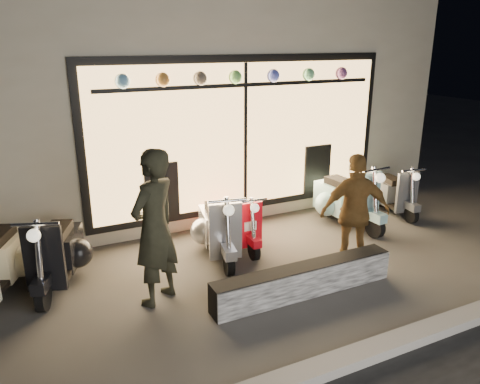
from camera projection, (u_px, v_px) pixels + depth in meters
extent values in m
plane|color=#383533|center=(256.00, 278.00, 6.39)|extent=(40.00, 40.00, 0.00)
cube|color=slate|center=(349.00, 359.00, 4.66)|extent=(40.00, 0.25, 0.12)
cube|color=beige|center=(148.00, 94.00, 10.04)|extent=(10.00, 6.00, 4.00)
cube|color=black|center=(244.00, 136.00, 7.94)|extent=(5.45, 0.06, 2.65)
cube|color=#FFBF6B|center=(245.00, 136.00, 7.90)|extent=(5.20, 0.04, 2.40)
cube|color=black|center=(246.00, 85.00, 7.60)|extent=(4.90, 0.06, 0.06)
cube|color=black|center=(304.00, 280.00, 5.92)|extent=(2.50, 0.28, 0.40)
cylinder|color=black|center=(229.00, 264.00, 6.42)|extent=(0.17, 0.36, 0.34)
cylinder|color=black|center=(215.00, 235.00, 7.35)|extent=(0.19, 0.36, 0.34)
cube|color=#B7B7BC|center=(225.00, 231.00, 6.49)|extent=(0.47, 0.17, 0.83)
cube|color=#B7B7BC|center=(216.00, 225.00, 7.19)|extent=(0.56, 0.78, 0.46)
cube|color=black|center=(217.00, 210.00, 7.01)|extent=(0.39, 0.61, 0.12)
sphere|color=#FFF2CC|center=(229.00, 210.00, 6.17)|extent=(0.18, 0.18, 0.15)
cylinder|color=black|center=(254.00, 251.00, 6.87)|extent=(0.10, 0.30, 0.29)
cylinder|color=black|center=(233.00, 230.00, 7.63)|extent=(0.12, 0.30, 0.29)
cube|color=red|center=(249.00, 225.00, 6.93)|extent=(0.40, 0.08, 0.70)
cube|color=red|center=(234.00, 221.00, 7.50)|extent=(0.40, 0.62, 0.39)
cube|color=black|center=(236.00, 209.00, 7.35)|extent=(0.27, 0.50, 0.10)
sphere|color=#FFF2CC|center=(255.00, 208.00, 6.66)|extent=(0.14, 0.14, 0.13)
cylinder|color=black|center=(43.00, 297.00, 5.57)|extent=(0.22, 0.36, 0.35)
cylinder|color=black|center=(65.00, 259.00, 6.54)|extent=(0.24, 0.37, 0.35)
cube|color=black|center=(44.00, 259.00, 5.65)|extent=(0.47, 0.23, 0.84)
cube|color=black|center=(62.00, 248.00, 6.38)|extent=(0.66, 0.83, 0.47)
cube|color=black|center=(57.00, 231.00, 6.19)|extent=(0.47, 0.64, 0.12)
sphere|color=#FFF2CC|center=(34.00, 236.00, 5.31)|extent=(0.20, 0.20, 0.15)
cylinder|color=black|center=(9.00, 267.00, 6.30)|extent=(0.26, 0.39, 0.37)
cube|color=#F6EFC9|center=(3.00, 255.00, 6.12)|extent=(0.71, 0.87, 0.50)
cylinder|color=black|center=(375.00, 227.00, 7.64)|extent=(0.13, 0.37, 0.37)
cylinder|color=black|center=(332.00, 207.00, 8.53)|extent=(0.15, 0.37, 0.37)
cube|color=#93CCD1|center=(367.00, 199.00, 7.70)|extent=(0.50, 0.11, 0.88)
cube|color=#93CCD1|center=(336.00, 197.00, 8.37)|extent=(0.50, 0.78, 0.50)
cube|color=black|center=(342.00, 183.00, 8.19)|extent=(0.34, 0.62, 0.13)
sphere|color=#FFF2CC|center=(380.00, 178.00, 7.38)|extent=(0.17, 0.17, 0.16)
cylinder|color=black|center=(411.00, 215.00, 8.27)|extent=(0.14, 0.32, 0.31)
cylinder|color=black|center=(383.00, 199.00, 9.09)|extent=(0.16, 0.32, 0.31)
cube|color=#5C5F64|center=(407.00, 193.00, 8.33)|extent=(0.42, 0.13, 0.74)
cube|color=#5C5F64|center=(386.00, 191.00, 8.95)|extent=(0.48, 0.68, 0.42)
cube|color=black|center=(390.00, 180.00, 8.79)|extent=(0.33, 0.54, 0.11)
sphere|color=#FFF2CC|center=(416.00, 177.00, 8.04)|extent=(0.16, 0.16, 0.14)
imported|color=black|center=(154.00, 228.00, 5.55)|extent=(0.84, 0.78, 1.94)
imported|color=brown|center=(355.00, 212.00, 6.47)|extent=(1.05, 0.74, 1.65)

